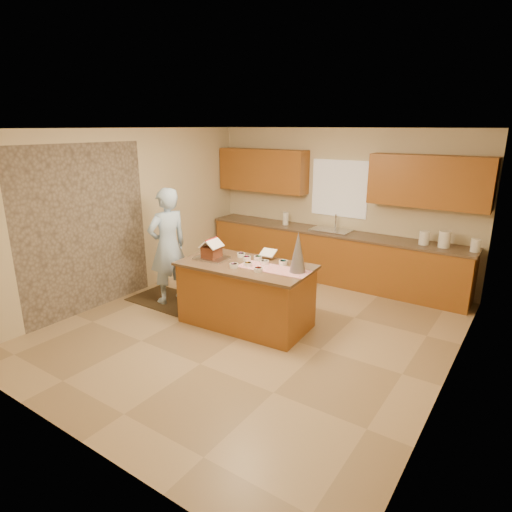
# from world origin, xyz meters

# --- Properties ---
(floor) EXTENTS (5.50, 5.50, 0.00)m
(floor) POSITION_xyz_m (0.00, 0.00, 0.00)
(floor) COLOR tan
(floor) RESTS_ON ground
(ceiling) EXTENTS (5.50, 5.50, 0.00)m
(ceiling) POSITION_xyz_m (0.00, 0.00, 2.70)
(ceiling) COLOR silver
(ceiling) RESTS_ON floor
(wall_back) EXTENTS (5.50, 5.50, 0.00)m
(wall_back) POSITION_xyz_m (0.00, 2.75, 1.35)
(wall_back) COLOR beige
(wall_back) RESTS_ON floor
(wall_front) EXTENTS (5.50, 5.50, 0.00)m
(wall_front) POSITION_xyz_m (0.00, -2.75, 1.35)
(wall_front) COLOR beige
(wall_front) RESTS_ON floor
(wall_left) EXTENTS (5.50, 5.50, 0.00)m
(wall_left) POSITION_xyz_m (-2.50, 0.00, 1.35)
(wall_left) COLOR beige
(wall_left) RESTS_ON floor
(wall_right) EXTENTS (5.50, 5.50, 0.00)m
(wall_right) POSITION_xyz_m (2.50, 0.00, 1.35)
(wall_right) COLOR beige
(wall_right) RESTS_ON floor
(stone_accent) EXTENTS (0.00, 2.50, 2.50)m
(stone_accent) POSITION_xyz_m (-2.48, -0.80, 1.25)
(stone_accent) COLOR gray
(stone_accent) RESTS_ON wall_left
(window_curtain) EXTENTS (1.05, 0.03, 1.00)m
(window_curtain) POSITION_xyz_m (0.00, 2.72, 1.65)
(window_curtain) COLOR white
(window_curtain) RESTS_ON wall_back
(back_counter_base) EXTENTS (4.80, 0.60, 0.88)m
(back_counter_base) POSITION_xyz_m (0.00, 2.45, 0.44)
(back_counter_base) COLOR brown
(back_counter_base) RESTS_ON floor
(back_counter_top) EXTENTS (4.85, 0.63, 0.04)m
(back_counter_top) POSITION_xyz_m (0.00, 2.45, 0.90)
(back_counter_top) COLOR brown
(back_counter_top) RESTS_ON back_counter_base
(upper_cabinet_left) EXTENTS (1.85, 0.35, 0.80)m
(upper_cabinet_left) POSITION_xyz_m (-1.55, 2.57, 1.90)
(upper_cabinet_left) COLOR #965220
(upper_cabinet_left) RESTS_ON wall_back
(upper_cabinet_right) EXTENTS (1.85, 0.35, 0.80)m
(upper_cabinet_right) POSITION_xyz_m (1.55, 2.57, 1.90)
(upper_cabinet_right) COLOR #965220
(upper_cabinet_right) RESTS_ON wall_back
(sink) EXTENTS (0.70, 0.45, 0.12)m
(sink) POSITION_xyz_m (0.00, 2.45, 0.89)
(sink) COLOR silver
(sink) RESTS_ON back_counter_top
(faucet) EXTENTS (0.03, 0.03, 0.28)m
(faucet) POSITION_xyz_m (0.00, 2.63, 1.06)
(faucet) COLOR silver
(faucet) RESTS_ON back_counter_top
(island_base) EXTENTS (1.82, 0.99, 0.86)m
(island_base) POSITION_xyz_m (-0.19, 0.07, 0.43)
(island_base) COLOR brown
(island_base) RESTS_ON floor
(island_top) EXTENTS (1.90, 1.07, 0.04)m
(island_top) POSITION_xyz_m (-0.19, 0.07, 0.88)
(island_top) COLOR brown
(island_top) RESTS_ON island_base
(table_runner) EXTENTS (1.00, 0.41, 0.01)m
(table_runner) POSITION_xyz_m (0.25, 0.10, 0.91)
(table_runner) COLOR #A90C26
(table_runner) RESTS_ON island_top
(baking_tray) EXTENTS (0.47, 0.36, 0.02)m
(baking_tray) POSITION_xyz_m (-0.72, -0.01, 0.92)
(baking_tray) COLOR silver
(baking_tray) RESTS_ON island_top
(cookbook) EXTENTS (0.23, 0.18, 0.09)m
(cookbook) POSITION_xyz_m (-0.06, 0.45, 0.99)
(cookbook) COLOR white
(cookbook) RESTS_ON island_top
(tinsel_tree) EXTENTS (0.23, 0.23, 0.54)m
(tinsel_tree) POSITION_xyz_m (0.57, 0.17, 1.17)
(tinsel_tree) COLOR #AAABB6
(tinsel_tree) RESTS_ON island_top
(rug) EXTENTS (1.24, 0.81, 0.01)m
(rug) POSITION_xyz_m (-1.73, 0.07, 0.01)
(rug) COLOR black
(rug) RESTS_ON floor
(boy) EXTENTS (0.58, 0.75, 1.83)m
(boy) POSITION_xyz_m (-1.68, 0.07, 0.93)
(boy) COLOR #A6C7EC
(boy) RESTS_ON rug
(canister_a) EXTENTS (0.16, 0.16, 0.22)m
(canister_a) POSITION_xyz_m (1.60, 2.45, 1.03)
(canister_a) COLOR white
(canister_a) RESTS_ON back_counter_top
(canister_b) EXTENTS (0.18, 0.18, 0.26)m
(canister_b) POSITION_xyz_m (1.90, 2.45, 1.05)
(canister_b) COLOR white
(canister_b) RESTS_ON back_counter_top
(canister_c) EXTENTS (0.14, 0.14, 0.20)m
(canister_c) POSITION_xyz_m (2.34, 2.45, 1.02)
(canister_c) COLOR white
(canister_c) RESTS_ON back_counter_top
(paper_towel) EXTENTS (0.11, 0.11, 0.24)m
(paper_towel) POSITION_xyz_m (-0.95, 2.45, 1.04)
(paper_towel) COLOR white
(paper_towel) RESTS_ON back_counter_top
(gingerbread_house) EXTENTS (0.29, 0.29, 0.28)m
(gingerbread_house) POSITION_xyz_m (-0.72, -0.01, 1.03)
(gingerbread_house) COLOR #5A2F17
(gingerbread_house) RESTS_ON baking_tray
(candy_bowls) EXTENTS (0.81, 0.61, 0.05)m
(candy_bowls) POSITION_xyz_m (-0.10, 0.15, 0.93)
(candy_bowls) COLOR silver
(candy_bowls) RESTS_ON island_top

